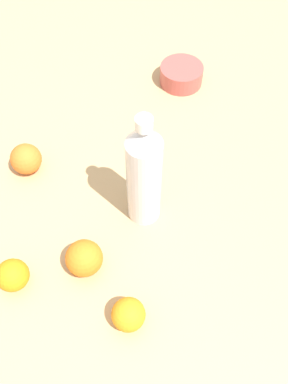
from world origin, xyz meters
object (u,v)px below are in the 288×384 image
water_bottle (144,175)px  orange_2 (13,275)px  orange_0 (26,159)px  orange_3 (128,315)px  ceramic_bowl (181,75)px  orange_1 (84,258)px

water_bottle → orange_2: size_ratio=4.52×
orange_0 → orange_3: orange_0 is taller
orange_2 → ceramic_bowl: orange_2 is taller
orange_1 → orange_3: orange_1 is taller
ceramic_bowl → orange_1: bearing=52.6°
orange_1 → orange_3: 0.15m
orange_0 → orange_1: size_ratio=0.96×
orange_0 → orange_2: orange_0 is taller
orange_2 → ceramic_bowl: bearing=-137.0°
orange_0 → orange_1: bearing=106.0°
orange_2 → ceramic_bowl: size_ratio=0.55×
orange_3 → ceramic_bowl: (-0.31, -0.62, -0.01)m
orange_1 → ceramic_bowl: (-0.37, -0.49, -0.01)m
orange_0 → orange_3: bearing=108.4°
orange_3 → ceramic_bowl: bearing=-116.9°
orange_3 → ceramic_bowl: 0.69m
water_bottle → orange_2: (0.30, 0.09, -0.11)m
orange_1 → ceramic_bowl: bearing=-127.4°
orange_2 → ceramic_bowl: (-0.51, -0.48, -0.01)m
orange_2 → ceramic_bowl: 0.70m
orange_1 → orange_0: bearing=-74.0°
orange_2 → orange_3: 0.24m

